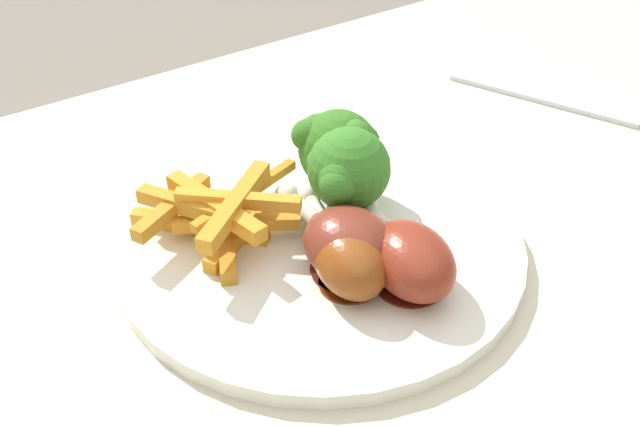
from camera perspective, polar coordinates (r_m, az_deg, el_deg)
dining_table at (r=0.62m, az=8.61°, el=-10.06°), size 1.26×0.77×0.74m
dinner_plate at (r=0.54m, az=0.00°, el=-2.20°), size 0.30×0.30×0.01m
broccoli_floret_front at (r=0.53m, az=2.06°, el=3.43°), size 0.06×0.06×0.07m
broccoli_floret_middle at (r=0.56m, az=1.23°, el=5.16°), size 0.06×0.06×0.07m
carrot_fries_pile at (r=0.53m, az=-7.79°, el=-0.14°), size 0.14×0.11×0.04m
chicken_drumstick_near at (r=0.49m, az=2.07°, el=-3.29°), size 0.06×0.13×0.04m
chicken_drumstick_far at (r=0.49m, az=6.82°, el=-3.35°), size 0.07×0.12×0.04m
chicken_drumstick_extra at (r=0.50m, az=1.99°, el=-2.20°), size 0.06×0.12×0.04m
fork at (r=0.77m, az=16.64°, el=8.48°), size 0.08×0.18×0.00m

